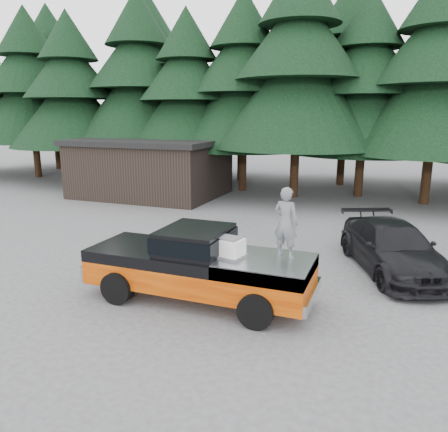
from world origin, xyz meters
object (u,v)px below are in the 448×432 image
(pickup_truck, at_px, (199,275))
(man_on_bed, at_px, (286,223))
(parked_car, at_px, (393,247))
(utility_building, at_px, (151,167))
(air_compressor, at_px, (229,248))

(pickup_truck, relative_size, man_on_bed, 3.44)
(parked_car, xyz_separation_m, utility_building, (-13.49, 8.58, 0.92))
(parked_car, bearing_deg, air_compressor, -154.38)
(air_compressor, bearing_deg, utility_building, 138.86)
(pickup_truck, height_order, air_compressor, air_compressor)
(air_compressor, height_order, utility_building, utility_building)
(man_on_bed, bearing_deg, pickup_truck, 22.05)
(pickup_truck, height_order, man_on_bed, man_on_bed)
(parked_car, distance_m, utility_building, 16.01)
(parked_car, height_order, utility_building, utility_building)
(man_on_bed, height_order, utility_building, utility_building)
(air_compressor, bearing_deg, pickup_truck, -179.78)
(man_on_bed, distance_m, utility_building, 16.55)
(man_on_bed, relative_size, utility_building, 0.21)
(utility_building, bearing_deg, air_compressor, -52.89)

